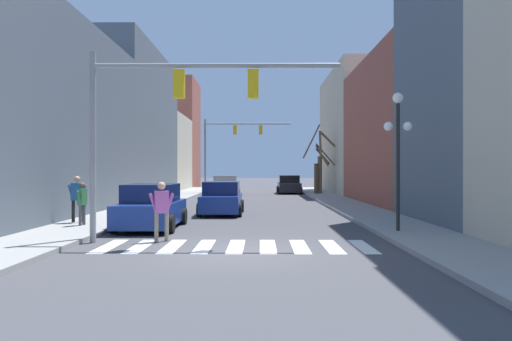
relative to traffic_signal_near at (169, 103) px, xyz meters
name	(u,v)px	position (x,y,z in m)	size (l,w,h in m)	color
ground_plane	(234,252)	(2.03, -1.63, -4.15)	(240.00, 240.00, 0.00)	#424247
sidewalk_left	(15,249)	(-3.78, -1.63, -4.08)	(2.55, 90.00, 0.15)	gray
sidewalk_right	(455,249)	(7.85, -1.63, -4.08)	(2.55, 90.00, 0.15)	gray
building_row_left	(117,130)	(-8.06, 22.47, 0.98)	(6.00, 57.63, 13.03)	#515B66
building_row_right	(421,108)	(12.12, 14.42, 1.65)	(6.00, 46.47, 13.63)	#BCB299
crosswalk_stripes	(236,246)	(2.03, -0.68, -4.15)	(7.65, 2.60, 0.01)	white
traffic_signal_near	(169,103)	(0.00, 0.00, 0.00)	(7.42, 0.28, 5.66)	gray
traffic_signal_far	(230,139)	(-0.02, 30.08, 0.77)	(7.80, 0.28, 6.72)	gray
street_lamp_right_corner	(398,133)	(7.29, 1.82, -0.77)	(0.95, 0.36, 4.58)	black
car_parked_left_near	(289,185)	(5.35, 30.96, -3.38)	(2.20, 4.68, 1.66)	black
car_parked_right_near	(226,188)	(0.06, 23.54, -3.35)	(2.11, 4.21, 1.72)	silver
car_driving_away_lane	(222,199)	(0.83, 9.49, -3.41)	(2.07, 4.32, 1.60)	navy
car_parked_left_mid	(151,208)	(-1.31, 3.61, -3.39)	(2.16, 4.55, 1.64)	navy
pedestrian_waiting_at_curb	(162,206)	(-0.27, 0.31, -3.09)	(0.76, 0.35, 1.80)	#7A705B
pedestrian_near_right_corner	(82,200)	(-3.77, 3.32, -3.08)	(0.26, 0.67, 1.56)	#4C4C51
pedestrian_on_left_sidewalk	(77,195)	(-4.32, 4.29, -2.95)	(0.77, 0.29, 1.78)	black
street_tree_right_near	(321,163)	(7.97, 28.12, -1.41)	(3.83, 1.34, 5.97)	brown
street_tree_right_mid	(318,171)	(7.69, 27.89, -2.09)	(2.06, 1.11, 4.29)	brown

